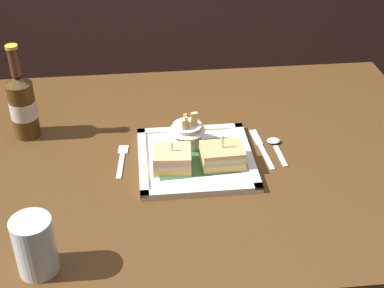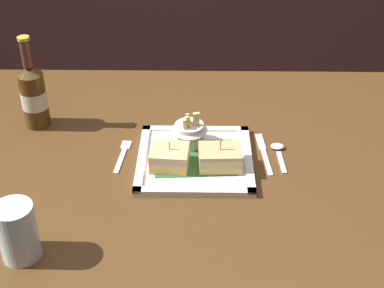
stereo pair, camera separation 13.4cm
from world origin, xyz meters
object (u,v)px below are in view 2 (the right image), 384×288
object	(u,v)px
dining_table	(189,184)
beer_bottle	(33,95)
fries_cup	(191,130)
fork	(123,154)
spoon	(278,150)
sandwich_half_right	(220,158)
sandwich_half_left	(170,158)
knife	(264,152)
water_glass	(18,234)
square_plate	(195,159)

from	to	relation	value
dining_table	beer_bottle	xyz separation A→B (m)	(-0.41, 0.13, 0.19)
beer_bottle	fries_cup	bearing A→B (deg)	-14.13
fork	spoon	distance (m)	0.39
sandwich_half_right	sandwich_half_left	bearing A→B (deg)	180.00
sandwich_half_left	sandwich_half_right	distance (m)	0.12
fork	spoon	bearing A→B (deg)	2.80
dining_table	beer_bottle	distance (m)	0.47
dining_table	fries_cup	size ratio (longest dim) A/B	14.02
dining_table	knife	size ratio (longest dim) A/B	7.28
beer_bottle	fork	size ratio (longest dim) A/B	1.80
knife	spoon	distance (m)	0.04
beer_bottle	fork	bearing A→B (deg)	-29.83
fork	knife	bearing A→B (deg)	2.60
fries_cup	spoon	xyz separation A→B (m)	(0.22, -0.02, -0.05)
sandwich_half_right	water_glass	world-z (taller)	water_glass
sandwich_half_right	fries_cup	xyz separation A→B (m)	(-0.07, 0.09, 0.02)
sandwich_half_left	beer_bottle	xyz separation A→B (m)	(-0.36, 0.20, 0.06)
sandwich_half_right	fries_cup	size ratio (longest dim) A/B	1.10
fork	dining_table	bearing A→B (deg)	2.84
beer_bottle	fork	world-z (taller)	beer_bottle
beer_bottle	knife	size ratio (longest dim) A/B	1.40
fork	spoon	size ratio (longest dim) A/B	1.15
dining_table	fork	xyz separation A→B (m)	(-0.17, -0.01, 0.10)
dining_table	water_glass	bearing A→B (deg)	-132.36
square_plate	beer_bottle	bearing A→B (deg)	158.62
fries_cup	water_glass	distance (m)	0.50
sandwich_half_right	knife	size ratio (longest dim) A/B	0.57
square_plate	fries_cup	distance (m)	0.08
water_glass	knife	size ratio (longest dim) A/B	0.68
square_plate	sandwich_half_right	bearing A→B (deg)	-28.51
fries_cup	spoon	distance (m)	0.22
sandwich_half_right	fork	distance (m)	0.25
square_plate	sandwich_half_right	distance (m)	0.07
sandwich_half_right	fries_cup	bearing A→B (deg)	126.63
fries_cup	fork	world-z (taller)	fries_cup
square_plate	spoon	xyz separation A→B (m)	(0.21, 0.05, -0.00)
dining_table	sandwich_half_right	distance (m)	0.16
beer_bottle	spoon	xyz separation A→B (m)	(0.63, -0.12, -0.09)
spoon	sandwich_half_left	bearing A→B (deg)	-163.89
square_plate	beer_bottle	xyz separation A→B (m)	(-0.42, 0.17, 0.08)
fries_cup	spoon	size ratio (longest dim) A/B	0.77
dining_table	sandwich_half_left	world-z (taller)	sandwich_half_left
sandwich_half_left	water_glass	distance (m)	0.40
dining_table	knife	distance (m)	0.21
dining_table	water_glass	world-z (taller)	water_glass
sandwich_half_left	fries_cup	world-z (taller)	fries_cup
sandwich_half_right	knife	distance (m)	0.14
dining_table	spoon	distance (m)	0.25
fries_cup	water_glass	size ratio (longest dim) A/B	0.77
fries_cup	spoon	world-z (taller)	fries_cup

